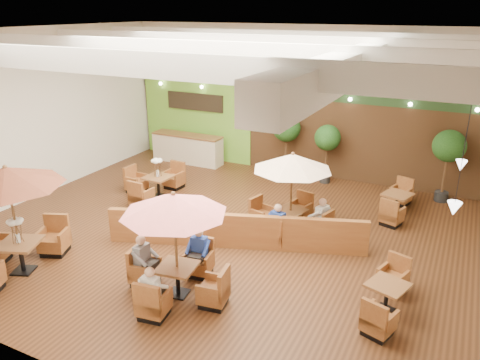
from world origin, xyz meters
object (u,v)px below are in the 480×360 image
Objects in this scene: table_4 at (386,298)px; table_3 at (153,183)px; table_2 at (292,178)px; diner_3 at (279,220)px; topiary_2 at (449,149)px; table_1 at (175,226)px; diner_1 at (198,247)px; topiary_1 at (327,140)px; table_5 at (396,204)px; diner_4 at (321,214)px; diner_2 at (144,256)px; booth_divider at (236,231)px; service_counter at (188,148)px; topiary_0 at (286,130)px; table_0 at (8,197)px; diner_0 at (152,286)px.

table_3 is at bearing 177.14° from table_4.
diner_3 is (-0.00, -0.87, -0.91)m from table_2.
table_3 is 9.76m from topiary_2.
table_1 is 3.28× the size of diner_1.
topiary_1 reaches higher than diner_3.
table_3 is at bearing -156.40° from topiary_2.
diner_3 is at bearing -125.06° from topiary_2.
table_3 is 7.97m from table_5.
diner_2 is at bearing 162.47° from diner_4.
booth_divider is 8.85× the size of diner_2.
diner_4 reaches higher than booth_divider.
diner_2 is 3.75m from diner_3.
service_counter is 1.24× the size of topiary_2.
topiary_1 is at bearing 0.00° from topiary_0.
table_1 reaches higher than topiary_2.
booth_divider is 2.76× the size of table_3.
diner_1 is (-0.16, -1.61, 0.26)m from booth_divider.
table_0 is at bearing -146.78° from table_4.
table_2 is at bearing 37.46° from booth_divider.
service_counter is at bearing 118.37° from diner_0.
diner_2 is at bearing -52.11° from table_3.
table_4 is 3.60m from diner_3.
booth_divider is 5.41m from table_5.
table_5 is 3.13× the size of diner_2.
booth_divider is 1.19m from diner_3.
table_5 is (3.49, 4.13, -0.15)m from booth_divider.
table_2 is 3.22× the size of diner_4.
diner_2 is (-5.74, -8.41, -1.05)m from topiary_2.
table_3 is 1.16× the size of topiary_1.
table_1 is 1.15× the size of topiary_1.
table_0 is 3.66× the size of diner_2.
table_0 is 1.14× the size of table_3.
topiary_2 is at bearing 73.06° from table_5.
diner_1 is at bearing -38.65° from table_3.
diner_4 is (6.96, -4.19, 0.16)m from service_counter.
topiary_2 is (9.78, 0.20, 1.22)m from service_counter.
booth_divider is at bearing -103.03° from diner_1.
topiary_1 is at bearing 107.55° from table_2.
topiary_0 reaches higher than table_5.
topiary_2 is (4.83, 8.41, 0.10)m from table_1.
booth_divider is 2.89× the size of topiary_0.
topiary_0 is 9.40m from diner_0.
table_3 is (-4.02, 4.54, -1.26)m from table_1.
booth_divider is 2.84× the size of table_2.
table_3 is at bearing -49.28° from diner_1.
topiary_2 is 3.18× the size of diner_3.
table_1 is 3.18× the size of diner_2.
table_2 is (5.13, 4.89, -0.30)m from table_0.
table_1 is at bearing -45.02° from table_3.
topiary_1 reaches higher than diner_4.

